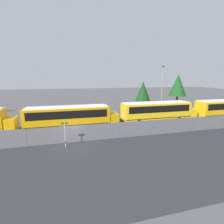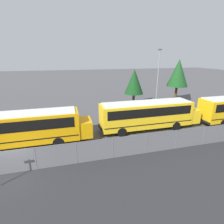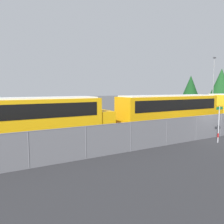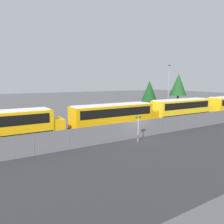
# 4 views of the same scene
# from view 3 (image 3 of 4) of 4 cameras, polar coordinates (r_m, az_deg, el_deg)

# --- Properties ---
(ground_plane) EXTENTS (200.00, 200.00, 0.00)m
(ground_plane) POSITION_cam_3_polar(r_m,az_deg,el_deg) (19.36, 23.91, -6.25)
(ground_plane) COLOR #4C4C4F
(fence) EXTENTS (76.23, 0.07, 1.90)m
(fence) POSITION_cam_3_polar(r_m,az_deg,el_deg) (19.18, 24.04, -3.43)
(fence) COLOR #9EA0A5
(fence) RESTS_ON ground_plane
(school_bus_1) EXTENTS (12.12, 2.55, 3.36)m
(school_bus_1) POSITION_cam_3_polar(r_m,az_deg,el_deg) (16.26, -20.98, -1.24)
(school_bus_1) COLOR #EDA80F
(school_bus_1) RESTS_ON ground_plane
(school_bus_2) EXTENTS (12.12, 2.55, 3.36)m
(school_bus_2) POSITION_cam_3_polar(r_m,az_deg,el_deg) (21.81, 15.22, 0.71)
(school_bus_2) COLOR orange
(school_bus_2) RESTS_ON ground_plane
(street_sign) EXTENTS (0.70, 0.09, 2.70)m
(street_sign) POSITION_cam_3_polar(r_m,az_deg,el_deg) (17.81, 26.11, -2.67)
(street_sign) COLOR #B7B7BC
(street_sign) RESTS_ON ground_plane
(light_pole) EXTENTS (0.60, 0.24, 9.38)m
(light_pole) POSITION_cam_3_polar(r_m,az_deg,el_deg) (42.06, 24.94, 7.04)
(light_pole) COLOR gray
(light_pole) RESTS_ON ground_plane
(tree_1) EXTENTS (3.71, 3.71, 7.84)m
(tree_1) POSITION_cam_3_polar(r_m,az_deg,el_deg) (47.43, 26.63, 7.16)
(tree_1) COLOR #51381E
(tree_1) RESTS_ON ground_plane
(tree_2) EXTENTS (3.23, 3.23, 6.27)m
(tree_2) POSITION_cam_3_polar(r_m,az_deg,el_deg) (40.71, 19.84, 5.97)
(tree_2) COLOR #51381E
(tree_2) RESTS_ON ground_plane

